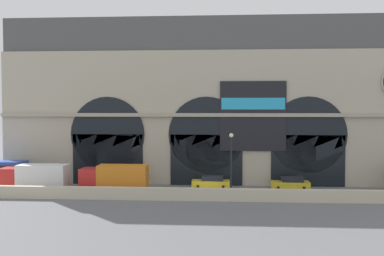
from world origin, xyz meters
name	(u,v)px	position (x,y,z in m)	size (l,w,h in m)	color
ground_plane	(205,193)	(0.00, 0.00, 0.00)	(200.00, 200.00, 0.00)	slate
quay_parapet_wall	(203,194)	(0.00, -4.24, 0.65)	(90.00, 0.70, 1.29)	beige
station_building	(207,103)	(0.03, 7.46, 10.11)	(51.53, 5.33, 20.81)	#B2A891
box_truck_west	(35,177)	(-19.13, -0.78, 1.70)	(7.50, 2.91, 3.12)	red
box_truck_midwest	(115,178)	(-10.02, -0.57, 1.70)	(7.50, 2.91, 3.12)	red
car_center	(211,182)	(0.68, 2.54, 0.80)	(4.40, 2.22, 1.55)	gold
car_mideast	(290,183)	(9.84, 2.40, 0.80)	(4.40, 2.22, 1.55)	gold
street_lamp_quayside	(231,157)	(2.88, -3.44, 4.41)	(0.44, 0.44, 6.90)	black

